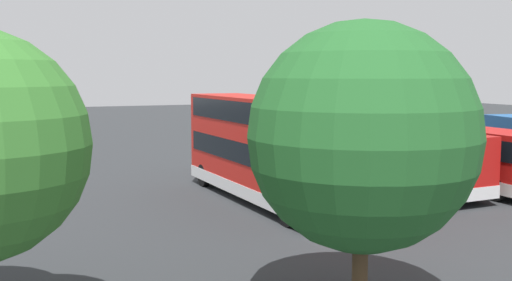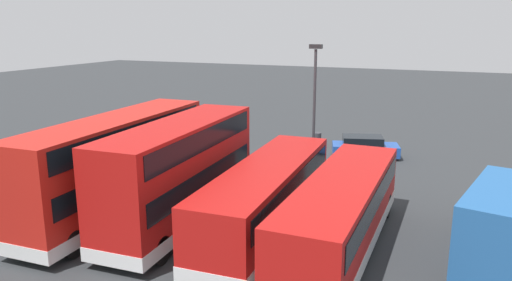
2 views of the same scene
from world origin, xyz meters
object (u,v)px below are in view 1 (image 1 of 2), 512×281
(bus_single_deck_near_end, at_px, (451,152))
(car_hatchback_silver, at_px, (292,142))
(lamp_post_tall, at_px, (306,92))
(bus_double_decker_third, at_px, (329,142))
(waste_bin_yellow, at_px, (233,145))
(bus_double_decker_fourth, at_px, (263,146))
(bus_single_deck_second, at_px, (390,154))

(bus_single_deck_near_end, height_order, car_hatchback_silver, bus_single_deck_near_end)
(lamp_post_tall, bearing_deg, car_hatchback_silver, -108.88)
(bus_double_decker_third, relative_size, waste_bin_yellow, 10.85)
(bus_double_decker_fourth, xyz_separation_m, waste_bin_yellow, (-4.88, -16.38, -1.97))
(bus_single_deck_near_end, relative_size, bus_double_decker_fourth, 0.95)
(bus_single_deck_second, xyz_separation_m, car_hatchback_silver, (-1.53, -13.74, -0.92))
(car_hatchback_silver, bearing_deg, bus_single_deck_near_end, 97.14)
(bus_single_deck_second, height_order, bus_double_decker_third, bus_double_decker_third)
(car_hatchback_silver, bearing_deg, bus_double_decker_fourth, 58.97)
(bus_single_deck_second, distance_m, waste_bin_yellow, 15.88)
(bus_single_deck_second, height_order, bus_double_decker_fourth, bus_double_decker_fourth)
(bus_double_decker_third, bearing_deg, waste_bin_yellow, -95.41)
(bus_double_decker_third, bearing_deg, bus_single_deck_near_end, -179.50)
(bus_double_decker_third, xyz_separation_m, waste_bin_yellow, (-1.55, -16.31, -1.97))
(waste_bin_yellow, bearing_deg, bus_double_decker_fourth, 73.41)
(bus_double_decker_third, distance_m, lamp_post_tall, 9.63)
(car_hatchback_silver, distance_m, lamp_post_tall, 7.03)
(bus_single_deck_near_end, xyz_separation_m, lamp_post_tall, (3.72, -8.70, 2.85))
(bus_double_decker_third, bearing_deg, bus_double_decker_fourth, 1.23)
(bus_single_deck_second, distance_m, bus_double_decker_third, 3.96)
(bus_double_decker_third, relative_size, lamp_post_tall, 1.36)
(bus_single_deck_second, bearing_deg, car_hatchback_silver, -96.37)
(car_hatchback_silver, distance_m, waste_bin_yellow, 4.28)
(car_hatchback_silver, xyz_separation_m, waste_bin_yellow, (3.81, -1.93, -0.23))
(bus_single_deck_near_end, relative_size, lamp_post_tall, 1.48)
(bus_single_deck_near_end, bearing_deg, bus_double_decker_third, 0.50)
(bus_double_decker_third, height_order, lamp_post_tall, lamp_post_tall)
(bus_single_deck_near_end, distance_m, car_hatchback_silver, 14.46)
(car_hatchback_silver, relative_size, lamp_post_tall, 0.61)
(car_hatchback_silver, relative_size, waste_bin_yellow, 4.89)
(bus_single_deck_near_end, bearing_deg, waste_bin_yellow, -70.96)
(car_hatchback_silver, bearing_deg, lamp_post_tall, 71.12)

